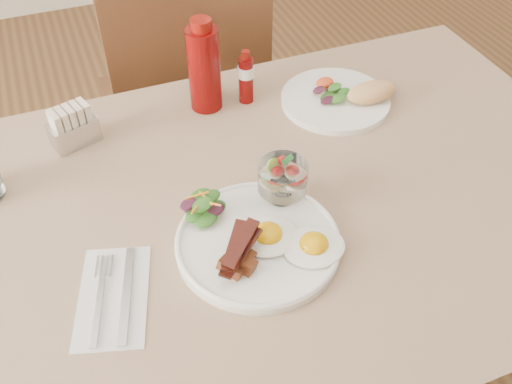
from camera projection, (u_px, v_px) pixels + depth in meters
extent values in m
cylinder|color=#59301C|center=(407.00, 161.00, 1.72)|extent=(0.06, 0.06, 0.71)
cube|color=#59301C|center=(278.00, 206.00, 1.06)|extent=(1.30, 0.85, 0.04)
cube|color=#A08462|center=(278.00, 198.00, 1.05)|extent=(1.33, 0.88, 0.00)
cylinder|color=#59301C|center=(147.00, 212.00, 1.75)|extent=(0.04, 0.04, 0.45)
cylinder|color=#59301C|center=(256.00, 183.00, 1.84)|extent=(0.04, 0.04, 0.45)
cylinder|color=#59301C|center=(123.00, 143.00, 1.99)|extent=(0.04, 0.04, 0.45)
cylinder|color=#59301C|center=(220.00, 120.00, 2.08)|extent=(0.04, 0.04, 0.45)
cube|color=#59301C|center=(180.00, 103.00, 1.75)|extent=(0.42, 0.42, 0.03)
cube|color=#59301C|center=(194.00, 70.00, 1.45)|extent=(0.42, 0.03, 0.46)
cylinder|color=white|center=(258.00, 243.00, 0.96)|extent=(0.28, 0.28, 0.02)
ellipsoid|color=white|center=(314.00, 246.00, 0.94)|extent=(0.11, 0.10, 0.01)
ellipsoid|color=#ECA104|center=(314.00, 244.00, 0.93)|extent=(0.05, 0.05, 0.03)
ellipsoid|color=white|center=(268.00, 236.00, 0.95)|extent=(0.11, 0.10, 0.01)
ellipsoid|color=#ECA104|center=(268.00, 233.00, 0.95)|extent=(0.05, 0.05, 0.03)
cube|color=brown|center=(233.00, 260.00, 0.91)|extent=(0.03, 0.03, 0.02)
cube|color=brown|center=(247.00, 258.00, 0.91)|extent=(0.03, 0.03, 0.02)
cube|color=brown|center=(237.00, 272.00, 0.90)|extent=(0.02, 0.02, 0.02)
cube|color=brown|center=(242.00, 249.00, 0.93)|extent=(0.03, 0.03, 0.02)
cube|color=brown|center=(248.00, 266.00, 0.90)|extent=(0.03, 0.03, 0.02)
cube|color=brown|center=(225.00, 264.00, 0.91)|extent=(0.02, 0.02, 0.02)
cube|color=brown|center=(241.00, 250.00, 0.91)|extent=(0.03, 0.03, 0.02)
cube|color=brown|center=(238.00, 257.00, 0.90)|extent=(0.02, 0.02, 0.02)
cube|color=#50140D|center=(236.00, 252.00, 0.90)|extent=(0.08, 0.09, 0.01)
cube|color=#50140D|center=(242.00, 250.00, 0.89)|extent=(0.09, 0.08, 0.01)
cube|color=#50140D|center=(235.00, 245.00, 0.89)|extent=(0.07, 0.09, 0.01)
cube|color=#50140D|center=(241.00, 243.00, 0.89)|extent=(0.09, 0.08, 0.01)
ellipsoid|color=#214C14|center=(203.00, 214.00, 0.99)|extent=(0.05, 0.05, 0.01)
ellipsoid|color=#214C14|center=(215.00, 208.00, 1.00)|extent=(0.05, 0.04, 0.01)
ellipsoid|color=#361121|center=(193.00, 206.00, 1.00)|extent=(0.04, 0.04, 0.01)
ellipsoid|color=#214C14|center=(206.00, 219.00, 0.97)|extent=(0.05, 0.04, 0.01)
ellipsoid|color=#214C14|center=(195.00, 215.00, 0.97)|extent=(0.05, 0.04, 0.01)
ellipsoid|color=#361121|center=(215.00, 210.00, 0.97)|extent=(0.04, 0.03, 0.01)
ellipsoid|color=#214C14|center=(201.00, 196.00, 0.99)|extent=(0.05, 0.04, 0.01)
ellipsoid|color=#214C14|center=(211.00, 196.00, 0.98)|extent=(0.04, 0.04, 0.01)
ellipsoid|color=#361121|center=(189.00, 204.00, 0.97)|extent=(0.04, 0.03, 0.01)
ellipsoid|color=#214C14|center=(203.00, 205.00, 0.96)|extent=(0.05, 0.04, 0.01)
cylinder|color=orange|center=(206.00, 198.00, 0.97)|extent=(0.01, 0.04, 0.01)
cylinder|color=orange|center=(197.00, 195.00, 0.97)|extent=(0.04, 0.00, 0.01)
cylinder|color=orange|center=(209.00, 203.00, 0.96)|extent=(0.03, 0.03, 0.01)
cylinder|color=orange|center=(199.00, 205.00, 0.96)|extent=(0.04, 0.03, 0.01)
cylinder|color=white|center=(282.00, 195.00, 1.02)|extent=(0.05, 0.05, 0.01)
cylinder|color=white|center=(282.00, 190.00, 1.01)|extent=(0.02, 0.02, 0.02)
cylinder|color=white|center=(283.00, 177.00, 0.99)|extent=(0.09, 0.09, 0.05)
cylinder|color=beige|center=(275.00, 180.00, 1.00)|extent=(0.02, 0.02, 0.01)
cylinder|color=beige|center=(292.00, 180.00, 1.00)|extent=(0.02, 0.02, 0.01)
cylinder|color=beige|center=(280.00, 172.00, 1.00)|extent=(0.02, 0.02, 0.01)
cylinder|color=#9CC13B|center=(275.00, 168.00, 0.99)|extent=(0.04, 0.04, 0.01)
cone|color=red|center=(292.00, 171.00, 0.98)|extent=(0.02, 0.02, 0.03)
cone|color=red|center=(277.00, 171.00, 0.97)|extent=(0.02, 0.02, 0.03)
cone|color=red|center=(282.00, 160.00, 0.98)|extent=(0.02, 0.02, 0.03)
ellipsoid|color=#2B7933|center=(286.00, 161.00, 0.97)|extent=(0.02, 0.01, 0.00)
ellipsoid|color=#2B7933|center=(290.00, 158.00, 0.97)|extent=(0.02, 0.01, 0.00)
cylinder|color=white|center=(335.00, 100.00, 1.26)|extent=(0.24, 0.24, 0.01)
ellipsoid|color=#214C14|center=(328.00, 97.00, 1.25)|extent=(0.04, 0.03, 0.01)
ellipsoid|color=#214C14|center=(334.00, 89.00, 1.26)|extent=(0.03, 0.03, 0.01)
ellipsoid|color=#361121|center=(327.00, 100.00, 1.23)|extent=(0.03, 0.02, 0.01)
ellipsoid|color=#214C14|center=(338.00, 99.00, 1.23)|extent=(0.04, 0.03, 0.01)
ellipsoid|color=#214C14|center=(343.00, 92.00, 1.24)|extent=(0.03, 0.02, 0.01)
ellipsoid|color=#361121|center=(319.00, 90.00, 1.24)|extent=(0.03, 0.02, 0.01)
ellipsoid|color=#214C14|center=(335.00, 87.00, 1.24)|extent=(0.03, 0.02, 0.01)
ellipsoid|color=red|center=(325.00, 85.00, 1.27)|extent=(0.04, 0.03, 0.02)
ellipsoid|color=tan|center=(372.00, 91.00, 1.23)|extent=(0.12, 0.07, 0.05)
cylinder|color=#5E0505|center=(204.00, 69.00, 1.19)|extent=(0.09, 0.09, 0.18)
cylinder|color=maroon|center=(201.00, 24.00, 1.12)|extent=(0.06, 0.06, 0.02)
cylinder|color=#5E0505|center=(246.00, 80.00, 1.23)|extent=(0.04, 0.04, 0.11)
cylinder|color=white|center=(246.00, 71.00, 1.22)|extent=(0.04, 0.04, 0.02)
cylinder|color=maroon|center=(246.00, 55.00, 1.19)|extent=(0.02, 0.02, 0.02)
cube|color=silver|center=(74.00, 132.00, 1.15)|extent=(0.10, 0.08, 0.05)
cube|color=beige|center=(56.00, 126.00, 1.11)|extent=(0.02, 0.04, 0.06)
cube|color=beige|center=(64.00, 123.00, 1.12)|extent=(0.02, 0.04, 0.06)
cube|color=beige|center=(71.00, 120.00, 1.12)|extent=(0.02, 0.04, 0.06)
cube|color=beige|center=(78.00, 117.00, 1.13)|extent=(0.02, 0.04, 0.06)
cube|color=beige|center=(85.00, 114.00, 1.14)|extent=(0.02, 0.04, 0.06)
cube|color=silver|center=(113.00, 296.00, 0.89)|extent=(0.16, 0.22, 0.00)
cube|color=silver|center=(127.00, 294.00, 0.89)|extent=(0.07, 0.18, 0.00)
cube|color=silver|center=(98.00, 311.00, 0.87)|extent=(0.05, 0.12, 0.00)
cube|color=silver|center=(97.00, 266.00, 0.93)|extent=(0.02, 0.04, 0.00)
cube|color=silver|center=(102.00, 266.00, 0.93)|extent=(0.02, 0.04, 0.00)
cube|color=silver|center=(107.00, 266.00, 0.93)|extent=(0.02, 0.04, 0.00)
cube|color=silver|center=(111.00, 265.00, 0.93)|extent=(0.02, 0.04, 0.00)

